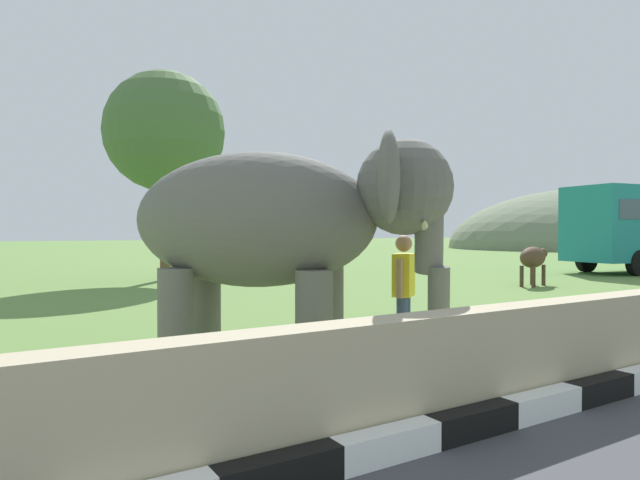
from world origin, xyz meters
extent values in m
cube|color=black|center=(1.90, 3.93, 0.12)|extent=(0.90, 0.20, 0.24)
cube|color=white|center=(2.80, 3.93, 0.12)|extent=(0.90, 0.20, 0.24)
cube|color=black|center=(3.70, 3.93, 0.12)|extent=(0.90, 0.20, 0.24)
cube|color=white|center=(4.60, 3.93, 0.12)|extent=(0.90, 0.20, 0.24)
cube|color=black|center=(5.50, 3.93, 0.12)|extent=(0.90, 0.20, 0.24)
cube|color=tan|center=(2.00, 4.23, 0.50)|extent=(28.00, 0.36, 1.00)
cylinder|color=#615F5A|center=(4.12, 6.83, 0.63)|extent=(0.44, 0.44, 1.26)
cylinder|color=#615F5A|center=(3.51, 6.16, 0.63)|extent=(0.44, 0.44, 1.26)
cylinder|color=#615F5A|center=(2.85, 7.97, 0.63)|extent=(0.44, 0.44, 1.26)
cylinder|color=#615F5A|center=(2.25, 7.30, 0.63)|extent=(0.44, 0.44, 1.26)
ellipsoid|color=#615F5A|center=(3.18, 7.07, 1.86)|extent=(3.38, 3.26, 1.70)
sphere|color=#615F5A|center=(4.57, 5.82, 2.24)|extent=(1.16, 1.16, 1.16)
ellipsoid|color=#D84C8C|center=(4.79, 5.62, 2.39)|extent=(0.70, 0.72, 0.44)
ellipsoid|color=#615F5A|center=(4.99, 6.49, 2.29)|extent=(0.78, 0.83, 1.00)
ellipsoid|color=#615F5A|center=(3.94, 5.33, 2.29)|extent=(0.78, 0.83, 1.00)
cylinder|color=#615F5A|center=(4.79, 5.62, 1.69)|extent=(0.60, 0.61, 1.00)
cylinder|color=#615F5A|center=(4.88, 5.55, 0.89)|extent=(0.41, 0.41, 0.82)
cone|color=beige|center=(4.93, 5.87, 1.79)|extent=(0.48, 0.51, 0.22)
cone|color=beige|center=(4.56, 5.45, 1.79)|extent=(0.48, 0.51, 0.22)
cylinder|color=navy|center=(5.25, 6.59, 0.41)|extent=(0.15, 0.15, 0.82)
cylinder|color=navy|center=(5.09, 6.47, 0.41)|extent=(0.15, 0.15, 0.82)
cube|color=yellow|center=(5.17, 6.53, 1.11)|extent=(0.46, 0.43, 0.58)
cylinder|color=#9E7251|center=(5.37, 6.69, 1.08)|extent=(0.17, 0.16, 0.53)
cylinder|color=#9E7251|center=(4.96, 6.37, 1.08)|extent=(0.13, 0.13, 0.52)
sphere|color=#9E7251|center=(5.17, 6.53, 1.54)|extent=(0.23, 0.23, 0.23)
cylinder|color=black|center=(21.89, 14.44, 0.50)|extent=(1.03, 0.43, 1.00)
cylinder|color=black|center=(21.58, 12.16, 0.50)|extent=(1.03, 0.43, 1.00)
cylinder|color=#473323|center=(15.25, 12.09, 0.33)|extent=(0.12, 0.12, 0.65)
cylinder|color=#473323|center=(15.36, 11.75, 0.33)|extent=(0.12, 0.12, 0.65)
cylinder|color=#473323|center=(14.39, 11.82, 0.33)|extent=(0.12, 0.12, 0.65)
cylinder|color=#473323|center=(14.50, 11.48, 0.33)|extent=(0.12, 0.12, 0.65)
ellipsoid|color=#473323|center=(14.87, 11.78, 0.90)|extent=(1.61, 1.03, 0.66)
ellipsoid|color=#473323|center=(15.76, 12.07, 1.00)|extent=(0.46, 0.37, 0.32)
cylinder|color=brown|center=(5.69, 19.87, 2.02)|extent=(0.36, 0.36, 4.04)
sphere|color=#466638|center=(5.69, 19.87, 5.19)|extent=(4.17, 4.17, 4.17)
ellipsoid|color=#67745A|center=(55.00, 34.60, 0.00)|extent=(32.86, 26.28, 12.45)
camera|label=1|loc=(0.26, 0.76, 1.71)|focal=30.75mm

